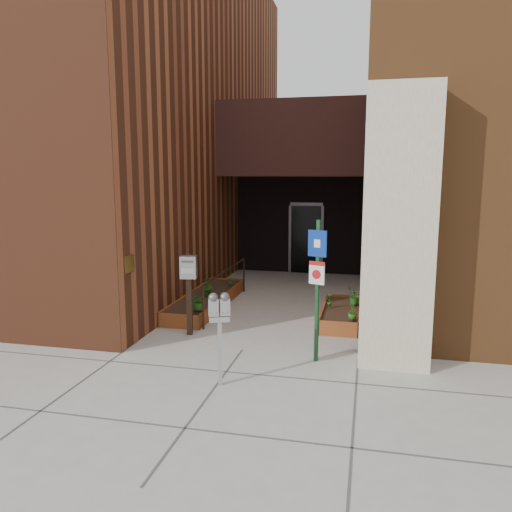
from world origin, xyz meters
The scene contains 15 objects.
ground centered at (0.00, 0.00, 0.00)m, with size 80.00×80.00×0.00m, color #9E9991.
architecture centered at (-0.18, 6.89, 4.98)m, with size 20.00×14.60×10.00m.
planter_left centered at (-1.55, 2.70, 0.13)m, with size 0.90×3.60×0.30m.
planter_right centered at (1.60, 2.20, 0.13)m, with size 0.80×2.20×0.30m.
handrail centered at (-1.05, 2.65, 0.75)m, with size 0.04×3.34×0.90m.
parking_meter centered at (0.05, -1.48, 1.08)m, with size 0.32×0.22×1.39m.
sign_post centered at (1.31, -0.23, 1.44)m, with size 0.31×0.13×2.34m.
payment_dropbox centered at (-1.20, 0.64, 1.11)m, with size 0.34×0.28×1.54m.
shrub_left_a centered at (-1.25, 1.32, 0.49)m, with size 0.35×0.35×0.39m, color #235D1A.
shrub_left_b centered at (-1.50, 2.60, 0.46)m, with size 0.18×0.18×0.32m, color #234F16.
shrub_left_c centered at (-1.55, 2.83, 0.48)m, with size 0.20×0.20×0.36m, color #285C1A.
shrub_left_d centered at (-1.25, 3.66, 0.47)m, with size 0.18×0.18×0.34m, color #255919.
shrub_right_a centered at (1.85, 1.30, 0.45)m, with size 0.17×0.17×0.30m, color #2B611B.
shrub_right_b centered at (1.35, 2.18, 0.45)m, with size 0.16×0.16×0.30m, color #265E1B.
shrub_right_c centered at (1.85, 2.48, 0.48)m, with size 0.32×0.32×0.36m, color #1F5D1A.
Camera 1 is at (2.10, -8.11, 3.05)m, focal length 35.00 mm.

